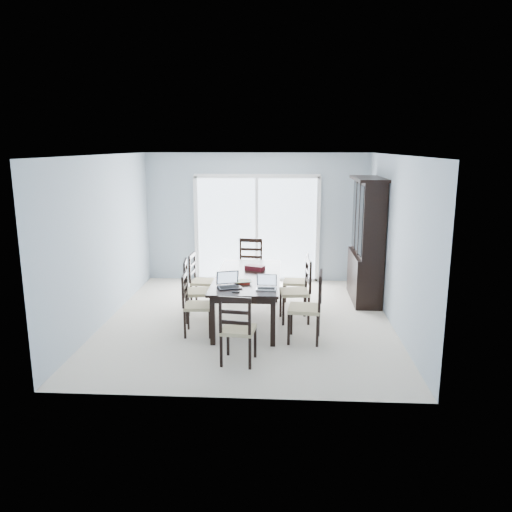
% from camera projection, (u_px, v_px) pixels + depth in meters
% --- Properties ---
extents(floor, '(5.00, 5.00, 0.00)m').
position_uv_depth(floor, '(248.00, 321.00, 7.97)').
color(floor, beige).
rests_on(floor, ground).
extents(ceiling, '(5.00, 5.00, 0.00)m').
position_uv_depth(ceiling, '(247.00, 155.00, 7.40)').
color(ceiling, white).
rests_on(ceiling, back_wall).
extents(back_wall, '(4.50, 0.02, 2.60)m').
position_uv_depth(back_wall, '(257.00, 218.00, 10.12)').
color(back_wall, '#9BACBA').
rests_on(back_wall, floor).
extents(wall_left, '(0.02, 5.00, 2.60)m').
position_uv_depth(wall_left, '(105.00, 239.00, 7.81)').
color(wall_left, '#9BACBA').
rests_on(wall_left, floor).
extents(wall_right, '(0.02, 5.00, 2.60)m').
position_uv_depth(wall_right, '(396.00, 242.00, 7.56)').
color(wall_right, '#9BACBA').
rests_on(wall_right, floor).
extents(balcony, '(4.50, 2.00, 0.10)m').
position_uv_depth(balcony, '(259.00, 270.00, 11.39)').
color(balcony, gray).
rests_on(balcony, ground).
extents(railing, '(4.50, 0.06, 1.10)m').
position_uv_depth(railing, '(261.00, 237.00, 12.23)').
color(railing, '#99999E').
rests_on(railing, balcony).
extents(dining_table, '(1.00, 2.20, 0.75)m').
position_uv_depth(dining_table, '(248.00, 280.00, 7.82)').
color(dining_table, black).
rests_on(dining_table, floor).
extents(china_hutch, '(0.50, 1.38, 2.20)m').
position_uv_depth(china_hutch, '(367.00, 242.00, 8.84)').
color(china_hutch, black).
rests_on(china_hutch, floor).
extents(sliding_door, '(2.52, 0.05, 2.18)m').
position_uv_depth(sliding_door, '(257.00, 228.00, 10.14)').
color(sliding_door, silver).
rests_on(sliding_door, floor).
extents(chair_left_near, '(0.43, 0.42, 1.07)m').
position_uv_depth(chair_left_near, '(192.00, 297.00, 7.29)').
color(chair_left_near, black).
rests_on(chair_left_near, floor).
extents(chair_left_mid, '(0.48, 0.47, 1.13)m').
position_uv_depth(chair_left_mid, '(193.00, 284.00, 7.89)').
color(chair_left_mid, black).
rests_on(chair_left_mid, floor).
extents(chair_left_far, '(0.44, 0.43, 1.08)m').
position_uv_depth(chair_left_far, '(198.00, 274.00, 8.58)').
color(chair_left_far, black).
rests_on(chair_left_far, floor).
extents(chair_right_near, '(0.50, 0.49, 1.18)m').
position_uv_depth(chair_right_near, '(312.00, 299.00, 7.01)').
color(chair_right_near, black).
rests_on(chair_right_near, floor).
extents(chair_right_mid, '(0.50, 0.49, 1.16)m').
position_uv_depth(chair_right_mid, '(301.00, 283.00, 7.84)').
color(chair_right_mid, black).
rests_on(chair_right_mid, floor).
extents(chair_right_far, '(0.45, 0.43, 1.07)m').
position_uv_depth(chair_right_far, '(301.00, 275.00, 8.56)').
color(chair_right_far, black).
rests_on(chair_right_far, floor).
extents(chair_end_near, '(0.45, 0.46, 1.08)m').
position_uv_depth(chair_end_near, '(237.00, 322.00, 6.24)').
color(chair_end_near, black).
rests_on(chair_end_near, floor).
extents(chair_end_far, '(0.49, 0.50, 1.18)m').
position_uv_depth(chair_end_far, '(250.00, 260.00, 9.39)').
color(chair_end_far, black).
rests_on(chair_end_far, floor).
extents(laptop_dark, '(0.38, 0.32, 0.22)m').
position_uv_depth(laptop_dark, '(229.00, 284.00, 7.10)').
color(laptop_dark, black).
rests_on(laptop_dark, dining_table).
extents(laptop_silver, '(0.29, 0.21, 0.20)m').
position_uv_depth(laptop_silver, '(266.00, 286.00, 7.03)').
color(laptop_silver, silver).
rests_on(laptop_silver, dining_table).
extents(book_stack, '(0.28, 0.25, 0.04)m').
position_uv_depth(book_stack, '(242.00, 282.00, 7.35)').
color(book_stack, maroon).
rests_on(book_stack, dining_table).
extents(cell_phone, '(0.11, 0.07, 0.01)m').
position_uv_depth(cell_phone, '(236.00, 292.00, 6.89)').
color(cell_phone, black).
rests_on(cell_phone, dining_table).
extents(game_box, '(0.34, 0.25, 0.08)m').
position_uv_depth(game_box, '(255.00, 268.00, 8.12)').
color(game_box, '#460E18').
rests_on(game_box, dining_table).
extents(hot_tub, '(2.08, 1.93, 0.94)m').
position_uv_depth(hot_tub, '(224.00, 247.00, 11.32)').
color(hot_tub, maroon).
rests_on(hot_tub, balcony).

